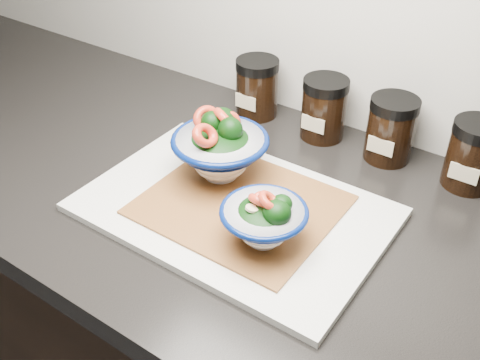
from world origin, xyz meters
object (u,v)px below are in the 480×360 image
Objects in this scene: spice_jar_b at (324,108)px; spice_jar_c at (391,129)px; cutting_board at (234,209)px; bowl_left at (221,148)px; bowl_right at (265,220)px; spice_jar_d at (473,155)px; spice_jar_a at (257,88)px.

spice_jar_b is 1.00× the size of spice_jar_c.
bowl_left is at bearing 139.60° from cutting_board.
bowl_left is 0.17m from bowl_right.
spice_jar_c and spice_jar_d have the same top height.
bowl_left is 1.37× the size of spice_jar_b.
cutting_board is at bearing -62.95° from spice_jar_a.
bowl_right is at bearing -120.24° from spice_jar_d.
bowl_left is 1.37× the size of spice_jar_c.
bowl_right is 0.32m from spice_jar_c.
spice_jar_d is at bearing 45.94° from cutting_board.
bowl_left reaches higher than spice_jar_b.
spice_jar_c is 1.00× the size of spice_jar_d.
spice_jar_c is at bearing 0.00° from spice_jar_a.
spice_jar_b is (0.07, 0.22, -0.01)m from bowl_left.
spice_jar_c reaches higher than bowl_right.
spice_jar_b is at bearing 180.00° from spice_jar_d.
spice_jar_b is 0.26m from spice_jar_d.
spice_jar_a and spice_jar_c have the same top height.
spice_jar_b and spice_jar_c have the same top height.
spice_jar_b is (0.14, 0.00, 0.00)m from spice_jar_a.
bowl_right is at bearing -55.05° from spice_jar_a.
spice_jar_a is at bearing 109.24° from bowl_left.
bowl_left is at bearing 146.40° from bowl_right.
spice_jar_d is (0.26, 0.00, 0.00)m from spice_jar_b.
spice_jar_c is (0.19, 0.22, -0.01)m from bowl_left.
spice_jar_a is at bearing 180.00° from spice_jar_b.
spice_jar_b is at bearing 103.89° from bowl_right.
spice_jar_d is at bearing 0.00° from spice_jar_b.
bowl_left reaches higher than cutting_board.
spice_jar_b reaches higher than bowl_right.
bowl_left is 1.27× the size of bowl_right.
cutting_board is at bearing -134.06° from spice_jar_d.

